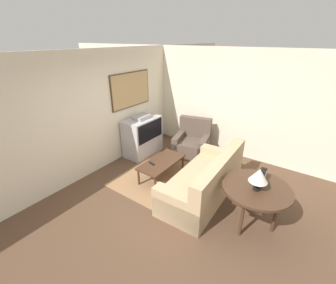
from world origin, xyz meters
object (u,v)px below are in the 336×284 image
Objects in this scene: armchair at (192,144)px; coffee_table at (162,163)px; table_lamp at (259,176)px; mantel_clock at (262,175)px; console_table at (256,190)px; tv at (143,136)px; couch at (205,182)px.

armchair is 0.90× the size of coffee_table.
table_lamp reaches higher than mantel_clock.
table_lamp is at bearing -174.72° from console_table.
console_table is at bearing -95.88° from coffee_table.
table_lamp reaches higher than tv.
tv reaches higher than console_table.
mantel_clock is (0.01, -1.00, 0.52)m from couch.
table_lamp is (-0.29, -2.07, 0.62)m from coffee_table.
couch is 5.72× the size of table_lamp.
armchair is (0.73, -1.10, -0.21)m from tv.
armchair is at bearing 52.71° from console_table.
coffee_table is (0.01, 1.08, 0.05)m from couch.
tv is 2.91× the size of table_lamp.
couch is at bearing -106.68° from tv.
table_lamp reaches higher than coffee_table.
armchair is (1.38, 1.09, -0.01)m from couch.
couch is at bearing -90.80° from coffee_table.
couch is 1.87× the size of coffee_table.
armchair is 2.75m from table_lamp.
armchair is at bearing -143.72° from couch.
couch is 1.23m from table_lamp.
console_table is (-1.58, -2.08, 0.36)m from armchair.
tv is 1.06× the size of armchair.
tv is at bearing 78.50° from mantel_clock.
tv reaches higher than armchair.
table_lamp is (-0.93, -3.19, 0.48)m from tv.
console_table is at bearing 5.28° from table_lamp.
console_table is 0.34m from table_lamp.
mantel_clock is at bearing -47.68° from armchair.
mantel_clock reaches higher than console_table.
table_lamp is at bearing -97.91° from coffee_table.
mantel_clock is at bearing -101.50° from tv.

